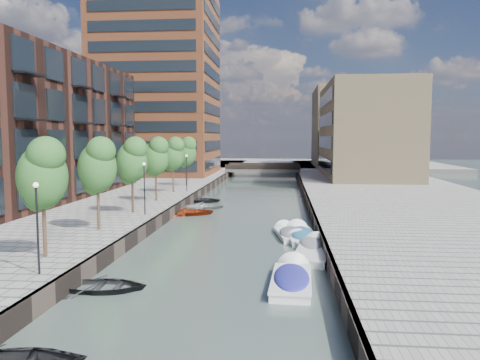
# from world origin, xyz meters

# --- Properties ---
(water) EXTENTS (300.00, 300.00, 0.00)m
(water) POSITION_xyz_m (0.00, 40.00, 0.00)
(water) COLOR #38473F
(water) RESTS_ON ground
(quay_right) EXTENTS (20.00, 140.00, 1.00)m
(quay_right) POSITION_xyz_m (16.00, 40.00, 0.50)
(quay_right) COLOR gray
(quay_right) RESTS_ON ground
(quay_wall_left) EXTENTS (0.25, 140.00, 1.00)m
(quay_wall_left) POSITION_xyz_m (-6.10, 40.00, 0.50)
(quay_wall_left) COLOR #332823
(quay_wall_left) RESTS_ON ground
(quay_wall_right) EXTENTS (0.25, 140.00, 1.00)m
(quay_wall_right) POSITION_xyz_m (6.10, 40.00, 0.50)
(quay_wall_right) COLOR #332823
(quay_wall_right) RESTS_ON ground
(far_closure) EXTENTS (80.00, 40.00, 1.00)m
(far_closure) POSITION_xyz_m (0.00, 100.00, 0.50)
(far_closure) COLOR gray
(far_closure) RESTS_ON ground
(apartment_block) EXTENTS (8.00, 38.00, 14.00)m
(apartment_block) POSITION_xyz_m (-20.00, 30.00, 8.00)
(apartment_block) COLOR black
(apartment_block) RESTS_ON quay_left
(tower) EXTENTS (18.00, 18.00, 30.00)m
(tower) POSITION_xyz_m (-17.00, 65.00, 16.00)
(tower) COLOR brown
(tower) RESTS_ON quay_left
(tan_block_near) EXTENTS (12.00, 25.00, 14.00)m
(tan_block_near) POSITION_xyz_m (16.00, 62.00, 8.00)
(tan_block_near) COLOR tan
(tan_block_near) RESTS_ON quay_right
(tan_block_far) EXTENTS (12.00, 20.00, 16.00)m
(tan_block_far) POSITION_xyz_m (16.00, 88.00, 9.00)
(tan_block_far) COLOR tan
(tan_block_far) RESTS_ON quay_right
(bridge) EXTENTS (13.00, 6.00, 1.30)m
(bridge) POSITION_xyz_m (0.00, 72.00, 1.39)
(bridge) COLOR gray
(bridge) RESTS_ON ground
(tree_1) EXTENTS (2.50, 2.50, 5.95)m
(tree_1) POSITION_xyz_m (-8.50, 11.00, 5.31)
(tree_1) COLOR #382619
(tree_1) RESTS_ON quay_left
(tree_2) EXTENTS (2.50, 2.50, 5.95)m
(tree_2) POSITION_xyz_m (-8.50, 18.00, 5.31)
(tree_2) COLOR #382619
(tree_2) RESTS_ON quay_left
(tree_3) EXTENTS (2.50, 2.50, 5.95)m
(tree_3) POSITION_xyz_m (-8.50, 25.00, 5.31)
(tree_3) COLOR #382619
(tree_3) RESTS_ON quay_left
(tree_4) EXTENTS (2.50, 2.50, 5.95)m
(tree_4) POSITION_xyz_m (-8.50, 32.00, 5.31)
(tree_4) COLOR #382619
(tree_4) RESTS_ON quay_left
(tree_5) EXTENTS (2.50, 2.50, 5.95)m
(tree_5) POSITION_xyz_m (-8.50, 39.00, 5.31)
(tree_5) COLOR #382619
(tree_5) RESTS_ON quay_left
(tree_6) EXTENTS (2.50, 2.50, 5.95)m
(tree_6) POSITION_xyz_m (-8.50, 46.00, 5.31)
(tree_6) COLOR #382619
(tree_6) RESTS_ON quay_left
(lamp_0) EXTENTS (0.24, 0.24, 4.12)m
(lamp_0) POSITION_xyz_m (-7.20, 8.00, 3.51)
(lamp_0) COLOR black
(lamp_0) RESTS_ON quay_left
(lamp_1) EXTENTS (0.24, 0.24, 4.12)m
(lamp_1) POSITION_xyz_m (-7.20, 24.00, 3.51)
(lamp_1) COLOR black
(lamp_1) RESTS_ON quay_left
(lamp_2) EXTENTS (0.24, 0.24, 4.12)m
(lamp_2) POSITION_xyz_m (-7.20, 40.00, 3.51)
(lamp_2) COLOR black
(lamp_2) RESTS_ON quay_left
(sloop_1) EXTENTS (4.25, 3.15, 0.85)m
(sloop_1) POSITION_xyz_m (-4.67, 9.01, 0.00)
(sloop_1) COLOR black
(sloop_1) RESTS_ON ground
(sloop_2) EXTENTS (5.42, 4.39, 0.99)m
(sloop_2) POSITION_xyz_m (-5.02, 30.14, 0.00)
(sloop_2) COLOR #992F10
(sloop_2) RESTS_ON ground
(sloop_3) EXTENTS (4.92, 4.12, 0.87)m
(sloop_3) POSITION_xyz_m (-4.24, 33.87, 0.00)
(sloop_3) COLOR #B4B4B2
(sloop_3) RESTS_ON ground
(sloop_4) EXTENTS (4.63, 3.40, 0.93)m
(sloop_4) POSITION_xyz_m (-5.40, 38.51, 0.00)
(sloop_4) COLOR black
(sloop_4) RESTS_ON ground
(motorboat_0) EXTENTS (2.10, 5.42, 1.78)m
(motorboat_0) POSITION_xyz_m (4.07, 10.81, 0.22)
(motorboat_0) COLOR white
(motorboat_0) RESTS_ON ground
(motorboat_1) EXTENTS (3.10, 5.02, 1.59)m
(motorboat_1) POSITION_xyz_m (5.25, 18.23, 0.19)
(motorboat_1) COLOR #BBBCB9
(motorboat_1) RESTS_ON ground
(motorboat_2) EXTENTS (2.69, 5.63, 1.80)m
(motorboat_2) POSITION_xyz_m (5.49, 16.54, 0.11)
(motorboat_2) COLOR silver
(motorboat_2) RESTS_ON ground
(motorboat_3) EXTENTS (2.23, 5.37, 1.75)m
(motorboat_3) POSITION_xyz_m (4.85, 21.10, 0.21)
(motorboat_3) COLOR white
(motorboat_3) RESTS_ON ground
(motorboat_4) EXTENTS (2.33, 4.80, 1.53)m
(motorboat_4) POSITION_xyz_m (4.02, 21.62, 0.19)
(motorboat_4) COLOR white
(motorboat_4) RESTS_ON ground
(car) EXTENTS (2.60, 4.43, 1.41)m
(car) POSITION_xyz_m (11.34, 61.96, 1.71)
(car) COLOR #A1A4A6
(car) RESTS_ON quay_right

